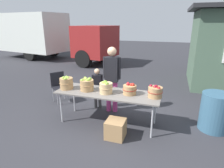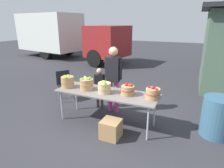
{
  "view_description": "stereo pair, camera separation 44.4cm",
  "coord_description": "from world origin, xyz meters",
  "px_view_note": "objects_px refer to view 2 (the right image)",
  "views": [
    {
      "loc": [
        1.33,
        -3.71,
        2.23
      ],
      "look_at": [
        0.0,
        0.3,
        0.85
      ],
      "focal_mm": 30.53,
      "sensor_mm": 36.0,
      "label": 1
    },
    {
      "loc": [
        1.74,
        -3.55,
        2.23
      ],
      "look_at": [
        0.0,
        0.3,
        0.85
      ],
      "focal_mm": 30.53,
      "sensor_mm": 36.0,
      "label": 2
    }
  ],
  "objects_px": {
    "box_truck": "(61,34)",
    "folding_chair": "(64,83)",
    "market_table": "(106,94)",
    "apple_basket_red_0": "(128,90)",
    "produce_crate": "(111,129)",
    "apple_basket_green_0": "(68,82)",
    "apple_basket_green_1": "(87,84)",
    "apple_basket_green_2": "(104,87)",
    "child_customer": "(100,85)",
    "trash_barrel": "(218,117)",
    "apple_basket_red_1": "(153,93)",
    "vendor_adult": "(113,75)"
  },
  "relations": [
    {
      "from": "vendor_adult",
      "to": "trash_barrel",
      "type": "height_order",
      "value": "vendor_adult"
    },
    {
      "from": "folding_chair",
      "to": "produce_crate",
      "type": "distance_m",
      "value": 2.48
    },
    {
      "from": "vendor_adult",
      "to": "box_truck",
      "type": "bearing_deg",
      "value": -50.82
    },
    {
      "from": "apple_basket_green_2",
      "to": "apple_basket_red_1",
      "type": "relative_size",
      "value": 0.97
    },
    {
      "from": "vendor_adult",
      "to": "folding_chair",
      "type": "relative_size",
      "value": 1.94
    },
    {
      "from": "child_customer",
      "to": "market_table",
      "type": "bearing_deg",
      "value": 105.78
    },
    {
      "from": "apple_basket_green_0",
      "to": "apple_basket_red_0",
      "type": "xyz_separation_m",
      "value": [
        1.47,
        0.12,
        -0.03
      ]
    },
    {
      "from": "market_table",
      "to": "apple_basket_green_1",
      "type": "distance_m",
      "value": 0.52
    },
    {
      "from": "market_table",
      "to": "trash_barrel",
      "type": "xyz_separation_m",
      "value": [
        2.26,
        0.45,
        -0.3
      ]
    },
    {
      "from": "apple_basket_green_1",
      "to": "apple_basket_green_2",
      "type": "distance_m",
      "value": 0.47
    },
    {
      "from": "child_customer",
      "to": "folding_chair",
      "type": "relative_size",
      "value": 1.27
    },
    {
      "from": "apple_basket_green_1",
      "to": "apple_basket_red_0",
      "type": "relative_size",
      "value": 1.07
    },
    {
      "from": "apple_basket_red_1",
      "to": "child_customer",
      "type": "height_order",
      "value": "child_customer"
    },
    {
      "from": "trash_barrel",
      "to": "produce_crate",
      "type": "height_order",
      "value": "trash_barrel"
    },
    {
      "from": "apple_basket_green_2",
      "to": "produce_crate",
      "type": "bearing_deg",
      "value": -50.91
    },
    {
      "from": "apple_basket_green_1",
      "to": "produce_crate",
      "type": "xyz_separation_m",
      "value": [
        0.83,
        -0.48,
        -0.7
      ]
    },
    {
      "from": "apple_basket_red_1",
      "to": "trash_barrel",
      "type": "relative_size",
      "value": 0.37
    },
    {
      "from": "market_table",
      "to": "apple_basket_green_1",
      "type": "relative_size",
      "value": 7.15
    },
    {
      "from": "apple_basket_red_0",
      "to": "apple_basket_green_0",
      "type": "bearing_deg",
      "value": -175.34
    },
    {
      "from": "apple_basket_green_0",
      "to": "folding_chair",
      "type": "bearing_deg",
      "value": 132.86
    },
    {
      "from": "apple_basket_red_1",
      "to": "vendor_adult",
      "type": "xyz_separation_m",
      "value": [
        -1.13,
        0.57,
        0.11
      ]
    },
    {
      "from": "apple_basket_red_1",
      "to": "trash_barrel",
      "type": "bearing_deg",
      "value": 18.36
    },
    {
      "from": "market_table",
      "to": "child_customer",
      "type": "height_order",
      "value": "child_customer"
    },
    {
      "from": "market_table",
      "to": "produce_crate",
      "type": "distance_m",
      "value": 0.81
    },
    {
      "from": "apple_basket_green_2",
      "to": "vendor_adult",
      "type": "relative_size",
      "value": 0.18
    },
    {
      "from": "apple_basket_green_2",
      "to": "folding_chair",
      "type": "relative_size",
      "value": 0.35
    },
    {
      "from": "apple_basket_red_0",
      "to": "box_truck",
      "type": "distance_m",
      "value": 9.36
    },
    {
      "from": "trash_barrel",
      "to": "produce_crate",
      "type": "xyz_separation_m",
      "value": [
        -1.92,
        -0.96,
        -0.22
      ]
    },
    {
      "from": "market_table",
      "to": "box_truck",
      "type": "height_order",
      "value": "box_truck"
    },
    {
      "from": "apple_basket_red_1",
      "to": "trash_barrel",
      "type": "distance_m",
      "value": 1.39
    },
    {
      "from": "folding_chair",
      "to": "market_table",
      "type": "bearing_deg",
      "value": -78.0
    },
    {
      "from": "apple_basket_green_1",
      "to": "produce_crate",
      "type": "relative_size",
      "value": 0.86
    },
    {
      "from": "vendor_adult",
      "to": "produce_crate",
      "type": "xyz_separation_m",
      "value": [
        0.45,
        -1.12,
        -0.8
      ]
    },
    {
      "from": "apple_basket_green_2",
      "to": "market_table",
      "type": "bearing_deg",
      "value": 72.97
    },
    {
      "from": "apple_basket_red_1",
      "to": "produce_crate",
      "type": "xyz_separation_m",
      "value": [
        -0.68,
        -0.55,
        -0.68
      ]
    },
    {
      "from": "box_truck",
      "to": "apple_basket_red_0",
      "type": "bearing_deg",
      "value": -33.73
    },
    {
      "from": "folding_chair",
      "to": "produce_crate",
      "type": "bearing_deg",
      "value": -85.73
    },
    {
      "from": "apple_basket_green_0",
      "to": "box_truck",
      "type": "relative_size",
      "value": 0.04
    },
    {
      "from": "child_customer",
      "to": "trash_barrel",
      "type": "bearing_deg",
      "value": 153.09
    },
    {
      "from": "market_table",
      "to": "folding_chair",
      "type": "xyz_separation_m",
      "value": [
        -1.76,
        0.76,
        -0.2
      ]
    },
    {
      "from": "apple_basket_green_0",
      "to": "apple_basket_red_1",
      "type": "xyz_separation_m",
      "value": [
        2.0,
        0.11,
        -0.02
      ]
    },
    {
      "from": "trash_barrel",
      "to": "apple_basket_green_1",
      "type": "bearing_deg",
      "value": -170.08
    },
    {
      "from": "apple_basket_red_0",
      "to": "produce_crate",
      "type": "bearing_deg",
      "value": -104.27
    },
    {
      "from": "apple_basket_green_2",
      "to": "produce_crate",
      "type": "relative_size",
      "value": 0.8
    },
    {
      "from": "market_table",
      "to": "child_customer",
      "type": "distance_m",
      "value": 0.85
    },
    {
      "from": "apple_basket_green_2",
      "to": "vendor_adult",
      "type": "bearing_deg",
      "value": 97.39
    },
    {
      "from": "folding_chair",
      "to": "produce_crate",
      "type": "height_order",
      "value": "folding_chair"
    },
    {
      "from": "apple_basket_green_0",
      "to": "apple_basket_green_1",
      "type": "relative_size",
      "value": 0.98
    },
    {
      "from": "apple_basket_green_2",
      "to": "apple_basket_green_0",
      "type": "bearing_deg",
      "value": -179.22
    },
    {
      "from": "box_truck",
      "to": "folding_chair",
      "type": "height_order",
      "value": "box_truck"
    }
  ]
}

